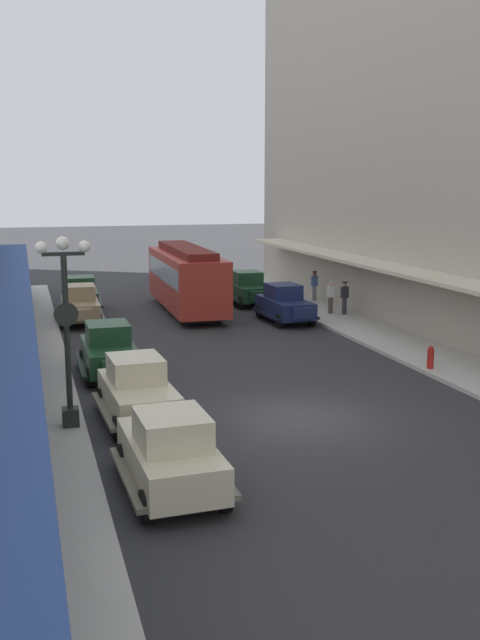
# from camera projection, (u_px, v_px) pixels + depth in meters

# --- Properties ---
(ground_plane) EXTENTS (200.00, 200.00, 0.00)m
(ground_plane) POSITION_uv_depth(u_px,v_px,m) (300.00, 418.00, 20.86)
(ground_plane) COLOR #2D2D30
(sidewalk_left) EXTENTS (3.00, 60.00, 0.15)m
(sidewalk_left) POSITION_uv_depth(u_px,v_px,m) (30.00, 442.00, 18.72)
(sidewalk_left) COLOR #B7B5AD
(sidewalk_left) RESTS_ON ground
(parked_car_0) EXTENTS (2.24, 4.30, 1.84)m
(parked_car_0) POSITION_uv_depth(u_px,v_px,m) (285.00, 303.00, 35.25)
(parked_car_0) COLOR #19234C
(parked_car_0) RESTS_ON ground
(parked_car_1) EXTENTS (2.23, 4.29, 1.84)m
(parked_car_1) POSITION_uv_depth(u_px,v_px,m) (248.00, 288.00, 40.43)
(parked_car_1) COLOR #193D23
(parked_car_1) RESTS_ON ground
(parked_car_2) EXTENTS (2.28, 4.31, 1.84)m
(parked_car_2) POSITION_uv_depth(u_px,v_px,m) (138.00, 389.00, 20.40)
(parked_car_2) COLOR beige
(parked_car_2) RESTS_ON ground
(parked_car_3) EXTENTS (2.24, 4.30, 1.84)m
(parked_car_3) POSITION_uv_depth(u_px,v_px,m) (170.00, 450.00, 15.73)
(parked_car_3) COLOR beige
(parked_car_3) RESTS_ON ground
(parked_car_4) EXTENTS (2.26, 4.30, 1.84)m
(parked_car_4) POSITION_uv_depth(u_px,v_px,m) (80.00, 304.00, 34.95)
(parked_car_4) COLOR #997F5B
(parked_car_4) RESTS_ON ground
(parked_car_5) EXTENTS (2.15, 4.26, 1.84)m
(parked_car_5) POSITION_uv_depth(u_px,v_px,m) (109.00, 349.00, 25.35)
(parked_car_5) COLOR #193D23
(parked_car_5) RESTS_ON ground
(parked_car_6) EXTENTS (2.31, 4.32, 1.84)m
(parked_car_6) POSITION_uv_depth(u_px,v_px,m) (81.00, 293.00, 38.57)
(parked_car_6) COLOR #193D23
(parked_car_6) RESTS_ON ground
(streetcar) EXTENTS (2.73, 9.65, 3.46)m
(streetcar) POSITION_uv_depth(u_px,v_px,m) (186.00, 276.00, 37.75)
(streetcar) COLOR #A52D23
(streetcar) RESTS_ON ground
(lamp_post_with_clock) EXTENTS (1.42, 0.44, 5.16)m
(lamp_post_with_clock) POSITION_uv_depth(u_px,v_px,m) (66.00, 324.00, 19.21)
(lamp_post_with_clock) COLOR black
(lamp_post_with_clock) RESTS_ON sidewalk_left
(fire_hydrant) EXTENTS (0.24, 0.24, 0.82)m
(fire_hydrant) POSITION_uv_depth(u_px,v_px,m) (431.00, 357.00, 25.80)
(fire_hydrant) COLOR #B21E19
(fire_hydrant) RESTS_ON sidewalk_right
(pedestrian_0) EXTENTS (0.36, 0.28, 1.67)m
(pedestrian_0) POSITION_uv_depth(u_px,v_px,m) (314.00, 285.00, 40.81)
(pedestrian_0) COLOR slate
(pedestrian_0) RESTS_ON sidewalk_right
(pedestrian_1) EXTENTS (0.36, 0.28, 1.67)m
(pedestrian_1) POSITION_uv_depth(u_px,v_px,m) (8.00, 302.00, 35.11)
(pedestrian_1) COLOR #4C4238
(pedestrian_1) RESTS_ON sidewalk_left
(pedestrian_2) EXTENTS (0.36, 0.28, 1.67)m
(pedestrian_2) POSITION_uv_depth(u_px,v_px,m) (345.00, 298.00, 36.46)
(pedestrian_2) COLOR #2D2D33
(pedestrian_2) RESTS_ON sidewalk_right
(pedestrian_3) EXTENTS (0.36, 0.24, 1.64)m
(pedestrian_3) POSITION_uv_depth(u_px,v_px,m) (331.00, 297.00, 36.76)
(pedestrian_3) COLOR #4C4238
(pedestrian_3) RESTS_ON sidewalk_right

